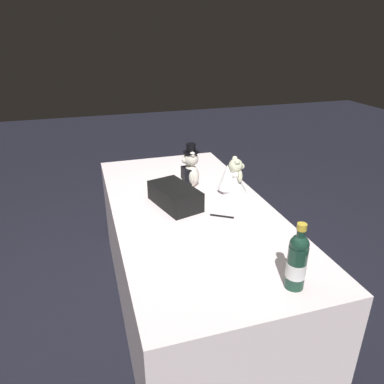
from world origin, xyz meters
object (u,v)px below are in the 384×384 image
(signing_pen, at_px, (221,216))
(gift_case_black, at_px, (175,196))
(teddy_bear_groom, at_px, (190,170))
(champagne_bottle, at_px, (297,261))
(teddy_bear_bride, at_px, (233,178))

(signing_pen, distance_m, gift_case_black, 0.31)
(teddy_bear_groom, distance_m, champagne_bottle, 1.11)
(signing_pen, relative_size, gift_case_black, 0.33)
(teddy_bear_groom, relative_size, signing_pen, 2.35)
(teddy_bear_bride, relative_size, champagne_bottle, 0.80)
(champagne_bottle, distance_m, gift_case_black, 0.91)
(champagne_bottle, bearing_deg, signing_pen, 5.87)
(teddy_bear_bride, bearing_deg, gift_case_black, 100.15)
(teddy_bear_bride, distance_m, signing_pen, 0.36)
(teddy_bear_bride, distance_m, gift_case_black, 0.40)
(teddy_bear_bride, bearing_deg, champagne_bottle, 172.57)
(teddy_bear_groom, distance_m, signing_pen, 0.48)
(teddy_bear_groom, distance_m, teddy_bear_bride, 0.29)
(champagne_bottle, height_order, gift_case_black, champagne_bottle)
(signing_pen, bearing_deg, champagne_bottle, -174.13)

